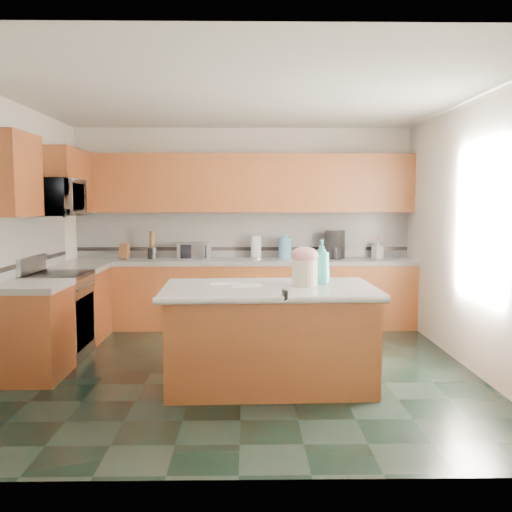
{
  "coord_description": "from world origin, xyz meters",
  "views": [
    {
      "loc": [
        0.05,
        -5.62,
        1.68
      ],
      "look_at": [
        0.15,
        0.35,
        1.12
      ],
      "focal_mm": 40.0,
      "sensor_mm": 36.0,
      "label": 1
    }
  ],
  "objects": [
    {
      "name": "range_oven_door",
      "position": [
        -1.71,
        0.5,
        0.4
      ],
      "size": [
        0.02,
        0.68,
        0.55
      ],
      "primitive_type": "cube",
      "color": "black",
      "rests_on": "range_body"
    },
    {
      "name": "left_base_cab_front",
      "position": [
        -2.0,
        -0.24,
        0.43
      ],
      "size": [
        0.6,
        0.72,
        0.86
      ],
      "primitive_type": "cube",
      "color": "#4D210E",
      "rests_on": "ground"
    },
    {
      "name": "treat_jar",
      "position": [
        0.58,
        -0.47,
        1.04
      ],
      "size": [
        0.31,
        0.31,
        0.24
      ],
      "primitive_type": "cylinder",
      "rotation": [
        0.0,
        0.0,
        -0.41
      ],
      "color": "beige",
      "rests_on": "island_top"
    },
    {
      "name": "island_bullnose",
      "position": [
        0.26,
        -1.04,
        0.89
      ],
      "size": [
        1.93,
        0.12,
        0.06
      ],
      "primitive_type": "cylinder",
      "rotation": [
        0.0,
        1.57,
        0.03
      ],
      "color": "white",
      "rests_on": "island_base"
    },
    {
      "name": "left_counter_front",
      "position": [
        -2.0,
        -0.24,
        0.89
      ],
      "size": [
        0.64,
        0.72,
        0.06
      ],
      "primitive_type": "cube",
      "color": "white",
      "rests_on": "left_base_cab_front"
    },
    {
      "name": "paper_sheet_a",
      "position": [
        0.05,
        -0.45,
        0.92
      ],
      "size": [
        0.31,
        0.25,
        0.0
      ],
      "primitive_type": "cube",
      "rotation": [
        0.0,
        0.0,
        0.13
      ],
      "color": "white",
      "rests_on": "island_top"
    },
    {
      "name": "window_light_proxy",
      "position": [
        2.29,
        -0.2,
        1.5
      ],
      "size": [
        0.02,
        1.4,
        1.1
      ],
      "primitive_type": "cube",
      "color": "white",
      "rests_on": "wall_right"
    },
    {
      "name": "range_body",
      "position": [
        -2.0,
        0.5,
        0.44
      ],
      "size": [
        0.6,
        0.76,
        0.88
      ],
      "primitive_type": "cube",
      "color": "#B7B7BC",
      "rests_on": "ground"
    },
    {
      "name": "left_upper_cab_front",
      "position": [
        -2.13,
        -0.24,
        1.94
      ],
      "size": [
        0.33,
        0.72,
        0.78
      ],
      "primitive_type": "cube",
      "color": "#4D210E",
      "rests_on": "wall_left"
    },
    {
      "name": "coffee_carafe",
      "position": [
        1.25,
        2.02,
        1.0
      ],
      "size": [
        0.16,
        0.16,
        0.16
      ],
      "primitive_type": "cylinder",
      "color": "black",
      "rests_on": "back_countertop"
    },
    {
      "name": "island_base",
      "position": [
        0.26,
        -0.47,
        0.43
      ],
      "size": [
        1.85,
        1.1,
        0.86
      ],
      "primitive_type": "cube",
      "rotation": [
        0.0,
        0.0,
        0.03
      ],
      "color": "#4D210E",
      "rests_on": "ground"
    },
    {
      "name": "toaster_oven_door",
      "position": [
        -0.66,
        1.93,
        1.03
      ],
      "size": [
        0.35,
        0.01,
        0.18
      ],
      "primitive_type": "cube",
      "color": "black",
      "rests_on": "toaster_oven"
    },
    {
      "name": "back_base_cab",
      "position": [
        0.0,
        2.0,
        0.43
      ],
      "size": [
        4.6,
        0.6,
        0.86
      ],
      "primitive_type": "cube",
      "color": "#4D210E",
      "rests_on": "ground"
    },
    {
      "name": "treat_jar_knob_end_r",
      "position": [
        0.62,
        -0.47,
        1.26
      ],
      "size": [
        0.04,
        0.04,
        0.04
      ],
      "primitive_type": "sphere",
      "color": "tan",
      "rests_on": "treat_jar_lid"
    },
    {
      "name": "soap_bottle_island",
      "position": [
        0.76,
        -0.31,
        1.13
      ],
      "size": [
        0.2,
        0.2,
        0.42
      ],
      "primitive_type": "imported",
      "rotation": [
        0.0,
        0.0,
        -0.26
      ],
      "color": "teal",
      "rests_on": "island_top"
    },
    {
      "name": "knife_block",
      "position": [
        -1.6,
        2.05,
        1.02
      ],
      "size": [
        0.14,
        0.17,
        0.23
      ],
      "primitive_type": "cube",
      "rotation": [
        -0.31,
        0.0,
        -0.19
      ],
      "color": "#472814",
      "rests_on": "back_countertop"
    },
    {
      "name": "paper_towel",
      "position": [
        0.18,
        2.1,
        1.07
      ],
      "size": [
        0.14,
        0.14,
        0.3
      ],
      "primitive_type": "cylinder",
      "color": "white",
      "rests_on": "back_countertop"
    },
    {
      "name": "range_cooktop",
      "position": [
        -2.0,
        0.5,
        0.9
      ],
      "size": [
        0.62,
        0.78,
        0.04
      ],
      "primitive_type": "cube",
      "color": "black",
      "rests_on": "range_body"
    },
    {
      "name": "wall_back",
      "position": [
        0.0,
        2.32,
        1.35
      ],
      "size": [
        4.6,
        0.04,
        2.7
      ],
      "primitive_type": "cube",
      "color": "white",
      "rests_on": "ground"
    },
    {
      "name": "range_handle",
      "position": [
        -1.68,
        0.5,
        0.78
      ],
      "size": [
        0.02,
        0.66,
        0.02
      ],
      "primitive_type": "cylinder",
      "rotation": [
        1.57,
        0.0,
        0.0
      ],
      "color": "#B7B7BC",
      "rests_on": "range_body"
    },
    {
      "name": "toaster_oven",
      "position": [
        -0.66,
        2.05,
        1.03
      ],
      "size": [
        0.46,
        0.39,
        0.22
      ],
      "primitive_type": "cube",
      "rotation": [
        0.0,
        0.0,
        -0.37
      ],
      "color": "#B7B7BC",
      "rests_on": "back_countertop"
    },
    {
      "name": "wall_front",
      "position": [
        0.0,
        -2.32,
        1.35
      ],
      "size": [
        4.6,
        0.04,
        2.7
      ],
      "primitive_type": "cube",
      "color": "white",
      "rests_on": "ground"
    },
    {
      "name": "microwave",
      "position": [
        -2.0,
        0.5,
        1.73
      ],
      "size": [
        0.5,
        0.73,
        0.41
      ],
      "primitive_type": "imported",
      "rotation": [
        0.0,
        0.0,
        1.57
      ],
      "color": "#B7B7BC",
      "rests_on": "wall_left"
    },
    {
      "name": "soap_back_cap",
      "position": [
        1.83,
        2.05,
        1.19
      ],
      "size": [
        0.02,
        0.02,
        0.03
      ],
      "primitive_type": "cylinder",
      "color": "red",
      "rests_on": "soap_bottle_back"
    },
    {
      "name": "utensil_bundle",
      "position": [
        -1.23,
        2.08,
        1.19
      ],
      "size": [
        0.07,
        0.07,
        0.23
      ],
      "primitive_type": "cylinder",
      "color": "#472814",
      "rests_on": "utensil_crock"
    },
    {
      "name": "floor",
      "position": [
        0.0,
        0.0,
        0.0
      ],
      "size": [
        4.6,
        4.6,
        0.0
      ],
      "primitive_type": "plane",
      "color": "black",
      "rests_on": "ground"
    },
    {
      "name": "clamp_body",
      "position": [
        0.36,
        -1.02,
        0.93
      ],
      "size": [
        0.04,
        0.1,
        0.08
      ],
      "primitive_type": "cube",
      "rotation": [
        0.0,
        0.0,
        0.17
      ],
      "color": "black",
      "rests_on": "island_top"
    },
    {
      "name": "wall_left",
      "position": [
        -2.32,
        0.0,
        1.35
      ],
      "size": [
        0.04,
        4.6,
        2.7
      ],
      "primitive_type": "cube",
      "color": "white",
      "rests_on": "ground"
    },
    {
      "name": "island_top",
      "position": [
        0.26,
        -0.47,
        0.89
      ],
      "size": [
        1.96,
        1.2,
        0.06
      ],
      "primitive_type": "cube",
      "rotation": [
        0.0,
        0.0,
        0.03
      ],
      "color": "white",
      "rests_on": "island_base"
    },
    {
      "name": "ceiling",
      "position": [
        0.0,
        0.0,
        2.7
      ],
      "size": [
        4.6,
        4.6,
        0.0
      ],
      "primitive_type": "plane",
      "color": "white",
      "rests_on": "ground"
    },
    {
      "name": "water_jug_neck",
      "position": [
        0.57,
        2.06,
        1.23
      ],
      "size": [
        0.08,
        0.08,
        0.04
      ],
      "primitive_type": "cylinder",
      "color": "teal",
      "rests_on": "water_jug"
    },
    {
      "name": "water_jug",
      "position": [
        0.57,
        2.06,
        1.07
      ],
      "size": [
        0.18,
        0.18,
        0.29
      ],
      "primitive_type": "cylinder",
      "color": "teal",
      "rests_on": "back_countertop"
    },
    {
      "name": "utensil_crock",
      "position": [
        -1.23,
        2.08,
        1.0
      ],
      "size": [
        0.12,
        0.12,
        0.15
      ],
      "primitive_type": "cylinder",
      "color": "black",
      "rests_on": "back_countertop"
    },
    {
      "name": "range_backguard",
      "position": [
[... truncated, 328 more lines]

